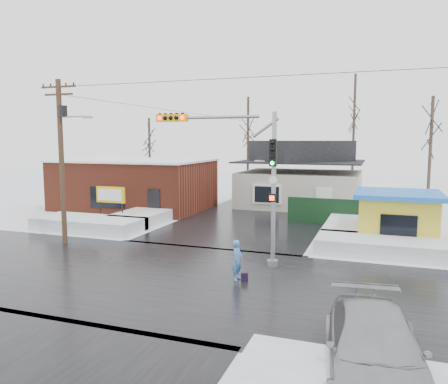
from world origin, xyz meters
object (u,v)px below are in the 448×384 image
(kiosk, at_px, (397,217))
(car, at_px, (374,351))
(marquee_sign, at_px, (111,196))
(traffic_signal, at_px, (240,167))
(pedestrian, at_px, (237,261))
(utility_pole, at_px, (62,152))

(kiosk, relative_size, car, 0.82)
(kiosk, distance_m, car, 15.70)
(marquee_sign, xyz_separation_m, car, (17.49, -15.16, -1.11))
(traffic_signal, xyz_separation_m, kiosk, (7.07, 7.03, -3.08))
(kiosk, distance_m, pedestrian, 11.42)
(traffic_signal, relative_size, kiosk, 1.52)
(marquee_sign, height_order, pedestrian, marquee_sign)
(utility_pole, relative_size, kiosk, 1.96)
(pedestrian, xyz_separation_m, car, (5.40, -6.23, -0.03))
(utility_pole, bearing_deg, traffic_signal, -2.95)
(kiosk, bearing_deg, utility_pole, -159.56)
(traffic_signal, relative_size, marquee_sign, 2.75)
(pedestrian, bearing_deg, marquee_sign, 57.76)
(kiosk, bearing_deg, pedestrian, -124.25)
(traffic_signal, bearing_deg, kiosk, 44.84)
(kiosk, bearing_deg, car, -93.70)
(utility_pole, xyz_separation_m, car, (16.42, -9.16, -4.30))
(traffic_signal, distance_m, pedestrian, 4.46)
(pedestrian, bearing_deg, utility_pole, 79.31)
(traffic_signal, relative_size, pedestrian, 4.19)
(kiosk, height_order, car, kiosk)
(pedestrian, bearing_deg, traffic_signal, 19.39)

